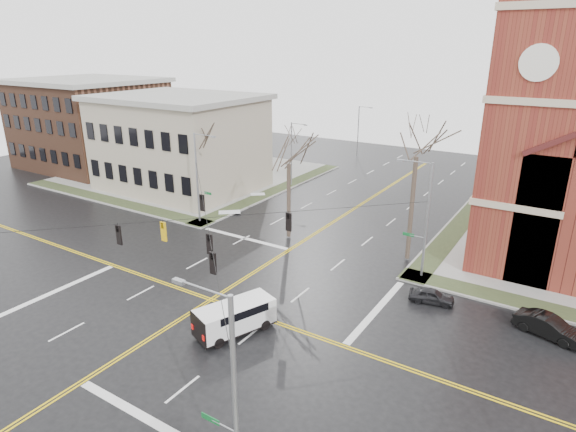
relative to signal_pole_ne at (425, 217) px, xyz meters
The scene contains 18 objects.
ground 16.88m from the signal_pole_ne, 134.55° to the right, with size 120.00×120.00×0.00m, color black.
sidewalks 16.86m from the signal_pole_ne, 134.55° to the right, with size 80.00×80.00×0.17m.
road_markings 16.88m from the signal_pole_ne, 134.55° to the right, with size 100.00×100.00×0.01m.
civic_building_a 34.39m from the signal_pole_ne, 165.69° to the left, with size 18.00×14.00×11.00m, color tan.
civic_building_b 54.36m from the signal_pole_ne, 168.86° to the left, with size 18.00×16.00×12.00m, color brown.
signal_pole_ne is the anchor object (origin of this frame).
signal_pole_nw 22.64m from the signal_pole_ne, behind, with size 2.75×0.22×9.00m.
signal_pole_se 23.00m from the signal_pole_ne, 90.00° to the right, with size 2.75×0.22×9.00m.
span_wires 16.19m from the signal_pole_ne, 134.55° to the right, with size 23.02×23.02×0.03m.
traffic_signals 16.63m from the signal_pole_ne, 132.94° to the right, with size 8.21×8.26×1.30m.
streetlight_north_a 27.48m from the signal_pole_ne, 143.10° to the left, with size 2.30×0.20×8.00m.
streetlight_north_b 42.61m from the signal_pole_ne, 121.05° to the left, with size 2.30×0.20×8.00m.
cargo_van 15.85m from the signal_pole_ne, 118.10° to the right, with size 3.70×5.43×1.94m.
parked_car_a 5.98m from the signal_pole_ne, 60.15° to the right, with size 1.24×3.09×1.05m, color black.
parked_car_b 10.93m from the signal_pole_ne, 21.67° to the right, with size 1.41×4.05×1.33m, color black.
tree_nw_far 25.12m from the signal_pole_ne, behind, with size 4.00×4.00×10.14m.
tree_nw_near 13.27m from the signal_pole_ne, behind, with size 4.00×4.00×10.38m.
tree_ne 5.46m from the signal_pole_ne, 126.03° to the left, with size 4.00×4.00×13.02m.
Camera 1 is at (20.83, -22.56, 17.09)m, focal length 30.00 mm.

